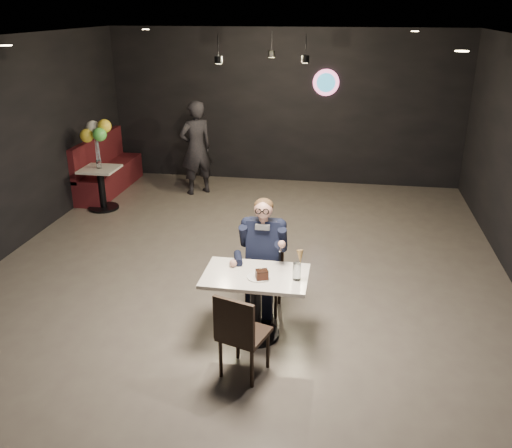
% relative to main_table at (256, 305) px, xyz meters
% --- Properties ---
extents(floor, '(9.00, 9.00, 0.00)m').
position_rel_main_table_xyz_m(floor, '(-0.39, 1.23, -0.38)').
color(floor, '#6E665C').
rests_on(floor, ground).
extents(wall_sign, '(0.50, 0.06, 0.50)m').
position_rel_main_table_xyz_m(wall_sign, '(0.41, 5.70, 1.62)').
color(wall_sign, pink).
rests_on(wall_sign, floor).
extents(pendant_lights, '(1.40, 1.20, 0.36)m').
position_rel_main_table_xyz_m(pendant_lights, '(-0.39, 3.23, 2.51)').
color(pendant_lights, black).
rests_on(pendant_lights, floor).
extents(main_table, '(1.10, 0.70, 0.75)m').
position_rel_main_table_xyz_m(main_table, '(0.00, 0.00, 0.00)').
color(main_table, white).
rests_on(main_table, floor).
extents(chair_far, '(0.42, 0.46, 0.92)m').
position_rel_main_table_xyz_m(chair_far, '(0.00, 0.55, 0.09)').
color(chair_far, black).
rests_on(chair_far, floor).
extents(chair_near, '(0.54, 0.57, 0.92)m').
position_rel_main_table_xyz_m(chair_near, '(0.00, -0.65, 0.09)').
color(chair_near, black).
rests_on(chair_near, floor).
extents(seated_man, '(0.60, 0.80, 1.44)m').
position_rel_main_table_xyz_m(seated_man, '(0.00, 0.55, 0.34)').
color(seated_man, black).
rests_on(seated_man, floor).
extents(dessert_plate, '(0.24, 0.24, 0.01)m').
position_rel_main_table_xyz_m(dessert_plate, '(0.04, -0.07, 0.38)').
color(dessert_plate, white).
rests_on(dessert_plate, main_table).
extents(cake_slice, '(0.15, 0.14, 0.09)m').
position_rel_main_table_xyz_m(cake_slice, '(0.08, -0.10, 0.43)').
color(cake_slice, black).
rests_on(cake_slice, dessert_plate).
extents(mint_leaf, '(0.07, 0.04, 0.01)m').
position_rel_main_table_xyz_m(mint_leaf, '(0.12, -0.09, 0.47)').
color(mint_leaf, green).
rests_on(mint_leaf, cake_slice).
extents(sundae_glass, '(0.08, 0.08, 0.19)m').
position_rel_main_table_xyz_m(sundae_glass, '(0.44, -0.04, 0.47)').
color(sundae_glass, silver).
rests_on(sundae_glass, main_table).
extents(wafer_cone, '(0.09, 0.09, 0.14)m').
position_rel_main_table_xyz_m(wafer_cone, '(0.46, -0.03, 0.63)').
color(wafer_cone, tan).
rests_on(wafer_cone, sundae_glass).
extents(booth_bench, '(0.53, 2.11, 1.06)m').
position_rel_main_table_xyz_m(booth_bench, '(-3.64, 4.50, 0.15)').
color(booth_bench, '#49120F').
rests_on(booth_bench, floor).
extents(side_table, '(0.61, 0.61, 0.76)m').
position_rel_main_table_xyz_m(side_table, '(-3.34, 3.50, 0.01)').
color(side_table, white).
rests_on(side_table, floor).
extents(balloon_vase, '(0.09, 0.09, 0.14)m').
position_rel_main_table_xyz_m(balloon_vase, '(-3.34, 3.50, 0.45)').
color(balloon_vase, silver).
rests_on(balloon_vase, side_table).
extents(balloon_bunch, '(0.42, 0.42, 0.70)m').
position_rel_main_table_xyz_m(balloon_bunch, '(-3.34, 3.50, 0.88)').
color(balloon_bunch, yellow).
rests_on(balloon_bunch, balloon_vase).
extents(passerby, '(0.77, 0.74, 1.77)m').
position_rel_main_table_xyz_m(passerby, '(-1.91, 4.63, 0.51)').
color(passerby, black).
rests_on(passerby, floor).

